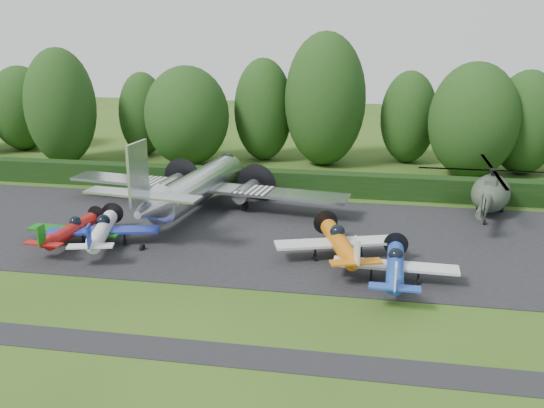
% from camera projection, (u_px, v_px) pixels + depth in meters
% --- Properties ---
extents(ground, '(160.00, 160.00, 0.00)m').
position_uv_depth(ground, '(195.00, 294.00, 34.14)').
color(ground, '#2A4A14').
rests_on(ground, ground).
extents(apron, '(70.00, 18.00, 0.01)m').
position_uv_depth(apron, '(236.00, 234.00, 43.54)').
color(apron, black).
rests_on(apron, ground).
extents(taxiway_verge, '(70.00, 2.00, 0.00)m').
position_uv_depth(taxiway_verge, '(158.00, 349.00, 28.50)').
color(taxiway_verge, black).
rests_on(taxiway_verge, ground).
extents(hedgerow, '(90.00, 1.60, 2.00)m').
position_uv_depth(hedgerow, '(264.00, 192.00, 53.89)').
color(hedgerow, black).
rests_on(hedgerow, ground).
extents(transport_plane, '(23.69, 18.17, 7.59)m').
position_uv_depth(transport_plane, '(197.00, 187.00, 47.66)').
color(transport_plane, silver).
rests_on(transport_plane, ground).
extents(light_plane_red, '(6.74, 7.09, 2.59)m').
position_uv_depth(light_plane_red, '(71.00, 230.00, 41.05)').
color(light_plane_red, maroon).
rests_on(light_plane_red, ground).
extents(light_plane_white, '(7.49, 7.87, 2.88)m').
position_uv_depth(light_plane_white, '(102.00, 230.00, 40.69)').
color(light_plane_white, white).
rests_on(light_plane_white, ground).
extents(light_plane_orange, '(8.04, 8.45, 3.09)m').
position_uv_depth(light_plane_orange, '(340.00, 243.00, 38.23)').
color(light_plane_orange, '#C5650B').
rests_on(light_plane_orange, ground).
extents(light_plane_blue, '(7.26, 7.64, 2.79)m').
position_uv_depth(light_plane_blue, '(395.00, 266.00, 34.95)').
color(light_plane_blue, '#1B3FA5').
rests_on(light_plane_blue, ground).
extents(helicopter, '(11.31, 13.24, 3.64)m').
position_uv_depth(helicopter, '(491.00, 190.00, 47.26)').
color(helicopter, '#313B2E').
rests_on(helicopter, ground).
extents(tree_1, '(5.28, 5.28, 9.20)m').
position_uv_depth(tree_1, '(143.00, 114.00, 66.98)').
color(tree_1, black).
rests_on(tree_1, ground).
extents(tree_3, '(8.43, 8.43, 11.02)m').
position_uv_depth(tree_3, '(474.00, 121.00, 57.31)').
color(tree_3, black).
rests_on(tree_3, ground).
extents(tree_4, '(6.54, 6.54, 10.18)m').
position_uv_depth(tree_4, '(526.00, 123.00, 58.54)').
color(tree_4, black).
rests_on(tree_4, ground).
extents(tree_5, '(7.16, 7.16, 9.67)m').
position_uv_depth(tree_5, '(21.00, 108.00, 69.60)').
color(tree_5, black).
rests_on(tree_5, ground).
extents(tree_7, '(6.22, 6.22, 10.86)m').
position_uv_depth(tree_7, '(263.00, 110.00, 64.44)').
color(tree_7, black).
rests_on(tree_7, ground).
extents(tree_8, '(7.21, 7.21, 12.03)m').
position_uv_depth(tree_8, '(61.00, 107.00, 62.48)').
color(tree_8, black).
rests_on(tree_8, ground).
extents(tree_9, '(8.28, 8.28, 13.62)m').
position_uv_depth(tree_9, '(325.00, 100.00, 61.82)').
color(tree_9, black).
rests_on(tree_9, ground).
extents(tree_10, '(8.67, 8.67, 10.27)m').
position_uv_depth(tree_10, '(187.00, 116.00, 62.13)').
color(tree_10, black).
rests_on(tree_10, ground).
extents(tree_11, '(5.85, 5.85, 9.66)m').
position_uv_depth(tree_11, '(409.00, 117.00, 63.44)').
color(tree_11, black).
rests_on(tree_11, ground).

